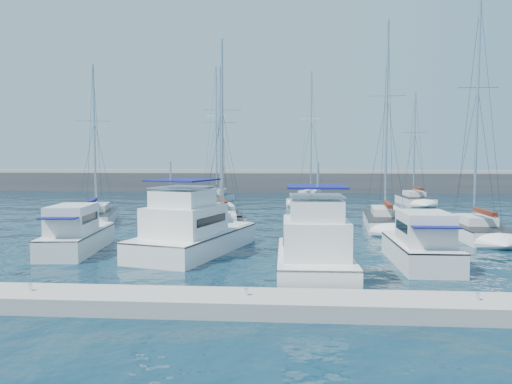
# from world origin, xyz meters

# --- Properties ---
(ground) EXTENTS (220.00, 220.00, 0.00)m
(ground) POSITION_xyz_m (0.00, 0.00, 0.00)
(ground) COLOR black
(ground) RESTS_ON ground
(breakwater) EXTENTS (160.00, 6.00, 4.45)m
(breakwater) POSITION_xyz_m (0.00, 52.00, 1.05)
(breakwater) COLOR #424244
(breakwater) RESTS_ON ground
(dock) EXTENTS (40.00, 2.20, 0.60)m
(dock) POSITION_xyz_m (0.00, -11.00, 0.30)
(dock) COLOR gray
(dock) RESTS_ON ground
(dock_cleat_near_port) EXTENTS (0.16, 0.16, 0.25)m
(dock_cleat_near_port) POSITION_xyz_m (-8.00, -11.00, 0.72)
(dock_cleat_near_port) COLOR silver
(dock_cleat_near_port) RESTS_ON dock
(dock_cleat_centre) EXTENTS (0.16, 0.16, 0.25)m
(dock_cleat_centre) POSITION_xyz_m (0.00, -11.00, 0.72)
(dock_cleat_centre) COLOR silver
(dock_cleat_centre) RESTS_ON dock
(dock_cleat_near_stbd) EXTENTS (0.16, 0.16, 0.25)m
(dock_cleat_near_stbd) POSITION_xyz_m (8.00, -11.00, 0.72)
(dock_cleat_near_stbd) COLOR silver
(dock_cleat_near_stbd) RESTS_ON dock
(motor_yacht_port_outer) EXTENTS (3.22, 7.58, 3.20)m
(motor_yacht_port_outer) POSITION_xyz_m (-10.96, -0.56, 0.94)
(motor_yacht_port_outer) COLOR silver
(motor_yacht_port_outer) RESTS_ON ground
(motor_yacht_port_inner) EXTENTS (6.43, 10.25, 4.69)m
(motor_yacht_port_inner) POSITION_xyz_m (-4.18, -0.43, 1.13)
(motor_yacht_port_inner) COLOR silver
(motor_yacht_port_inner) RESTS_ON ground
(motor_yacht_stbd_inner) EXTENTS (3.48, 7.72, 4.69)m
(motor_yacht_stbd_inner) POSITION_xyz_m (2.62, -6.08, 1.13)
(motor_yacht_stbd_inner) COLOR silver
(motor_yacht_stbd_inner) RESTS_ON ground
(motor_yacht_stbd_outer) EXTENTS (2.78, 6.68, 3.20)m
(motor_yacht_stbd_outer) POSITION_xyz_m (8.16, -2.74, 0.94)
(motor_yacht_stbd_outer) COLOR silver
(motor_yacht_stbd_outer) RESTS_ON ground
(sailboat_mid_a) EXTENTS (5.06, 8.76, 13.69)m
(sailboat_mid_a) POSITION_xyz_m (-15.07, 12.24, 0.51)
(sailboat_mid_a) COLOR silver
(sailboat_mid_a) RESTS_ON ground
(sailboat_mid_b) EXTENTS (4.96, 9.06, 13.43)m
(sailboat_mid_b) POSITION_xyz_m (-4.36, 12.75, 0.50)
(sailboat_mid_b) COLOR silver
(sailboat_mid_b) RESTS_ON ground
(sailboat_mid_c) EXTENTS (3.99, 7.64, 14.11)m
(sailboat_mid_c) POSITION_xyz_m (-3.30, 6.04, 0.53)
(sailboat_mid_c) COLOR silver
(sailboat_mid_c) RESTS_ON ground
(sailboat_mid_d) EXTENTS (3.95, 9.28, 16.64)m
(sailboat_mid_d) POSITION_xyz_m (8.89, 11.22, 0.53)
(sailboat_mid_d) COLOR silver
(sailboat_mid_d) RESTS_ON ground
(sailboat_mid_e) EXTENTS (3.14, 7.08, 16.40)m
(sailboat_mid_e) POSITION_xyz_m (14.03, 6.04, 0.56)
(sailboat_mid_e) COLOR silver
(sailboat_mid_e) RESTS_ON ground
(sailboat_back_a) EXTENTS (4.13, 8.16, 17.02)m
(sailboat_back_a) POSITION_xyz_m (-8.06, 32.19, 0.56)
(sailboat_back_a) COLOR silver
(sailboat_back_a) RESTS_ON ground
(sailboat_back_b) EXTENTS (5.38, 9.87, 16.25)m
(sailboat_back_b) POSITION_xyz_m (3.48, 31.79, 0.53)
(sailboat_back_b) COLOR silver
(sailboat_back_b) RESTS_ON ground
(sailboat_back_c) EXTENTS (3.20, 7.57, 13.43)m
(sailboat_back_c) POSITION_xyz_m (15.78, 30.97, 0.51)
(sailboat_back_c) COLOR silver
(sailboat_back_c) RESTS_ON ground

